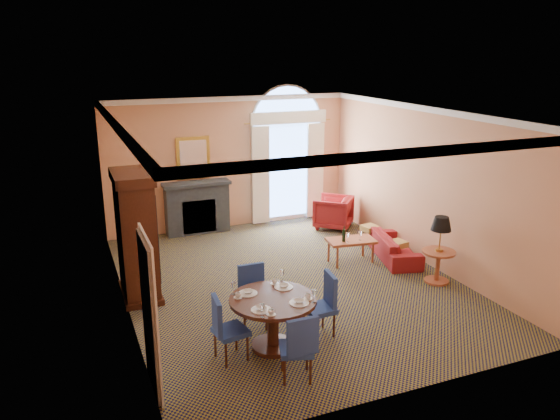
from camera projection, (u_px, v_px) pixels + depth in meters
name	position (u px, v px, depth m)	size (l,w,h in m)	color
ground	(290.00, 282.00, 10.40)	(7.50, 7.50, 0.00)	#121035
room_envelope	(275.00, 146.00, 10.27)	(6.04, 7.52, 3.45)	tan
armoire	(136.00, 238.00, 9.54)	(0.65, 1.16, 2.28)	#33160B
dining_table	(273.00, 311.00, 7.96)	(1.28, 1.28, 1.01)	#33160B
dining_chair_north	(253.00, 291.00, 8.72)	(0.56, 0.56, 0.98)	navy
dining_chair_south	(299.00, 344.00, 7.14)	(0.55, 0.55, 0.98)	navy
dining_chair_east	(325.00, 300.00, 8.39)	(0.49, 0.47, 0.98)	navy
dining_chair_west	(224.00, 325.00, 7.64)	(0.51, 0.51, 0.98)	navy
sofa	(394.00, 247.00, 11.54)	(1.73, 0.67, 0.50)	maroon
armchair	(333.00, 212.00, 13.46)	(0.85, 0.87, 0.79)	maroon
coffee_table	(351.00, 241.00, 11.25)	(1.04, 0.67, 0.82)	#AB5333
side_table	(440.00, 242.00, 10.18)	(0.63, 0.63, 1.27)	#AB5333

